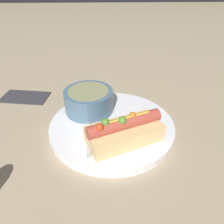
% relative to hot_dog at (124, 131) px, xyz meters
% --- Properties ---
extents(ground_plane, '(4.00, 4.00, 0.00)m').
position_rel_hot_dog_xyz_m(ground_plane, '(-0.02, 0.06, -0.04)').
color(ground_plane, tan).
extents(dinner_plate, '(0.28, 0.28, 0.02)m').
position_rel_hot_dog_xyz_m(dinner_plate, '(-0.02, 0.06, -0.03)').
color(dinner_plate, white).
rests_on(dinner_plate, ground_plane).
extents(hot_dog, '(0.16, 0.12, 0.06)m').
position_rel_hot_dog_xyz_m(hot_dog, '(0.00, 0.00, 0.00)').
color(hot_dog, '#E5C17F').
rests_on(hot_dog, dinner_plate).
extents(soup_bowl, '(0.12, 0.12, 0.05)m').
position_rel_hot_dog_xyz_m(soup_bowl, '(-0.08, 0.11, 0.00)').
color(soup_bowl, slate).
rests_on(soup_bowl, dinner_plate).
extents(spoon, '(0.03, 0.16, 0.01)m').
position_rel_hot_dog_xyz_m(spoon, '(-0.08, 0.07, -0.02)').
color(spoon, '#B7B7BC').
rests_on(spoon, dinner_plate).
extents(napkin, '(0.14, 0.09, 0.01)m').
position_rel_hot_dog_xyz_m(napkin, '(-0.27, 0.21, -0.04)').
color(napkin, '#333338').
rests_on(napkin, ground_plane).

